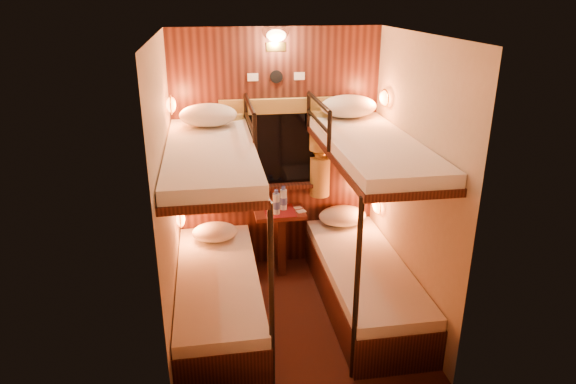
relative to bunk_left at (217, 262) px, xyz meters
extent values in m
plane|color=#35100E|center=(0.65, -0.07, -0.56)|extent=(2.10, 2.10, 0.00)
plane|color=silver|center=(0.65, -0.07, 1.84)|extent=(2.10, 2.10, 0.00)
plane|color=#C6B293|center=(0.65, 0.98, 0.64)|extent=(2.40, 0.00, 2.40)
plane|color=#C6B293|center=(0.65, -1.12, 0.64)|extent=(2.40, 0.00, 2.40)
plane|color=#C6B293|center=(-0.35, -0.07, 0.64)|extent=(0.00, 2.40, 2.40)
plane|color=#C6B293|center=(1.65, -0.07, 0.64)|extent=(0.00, 2.40, 2.40)
cube|color=black|center=(0.65, 0.97, 0.64)|extent=(2.00, 0.03, 2.40)
cube|color=black|center=(0.00, 0.00, -0.38)|extent=(0.70, 1.90, 0.35)
cube|color=white|center=(0.00, 0.00, -0.16)|extent=(0.68, 1.88, 0.10)
cube|color=black|center=(0.00, 0.00, 0.89)|extent=(0.70, 1.90, 0.06)
cube|color=white|center=(0.00, 0.00, 0.97)|extent=(0.68, 1.88, 0.10)
cylinder|color=black|center=(0.35, -0.90, 0.17)|extent=(0.04, 0.04, 1.45)
cylinder|color=black|center=(0.35, 0.88, 1.08)|extent=(0.04, 0.04, 0.32)
cylinder|color=black|center=(0.35, 0.03, 1.08)|extent=(0.04, 0.04, 0.32)
cylinder|color=black|center=(0.35, 0.46, 1.24)|extent=(0.04, 0.85, 0.04)
cylinder|color=black|center=(0.35, 0.46, 1.07)|extent=(0.03, 0.85, 0.03)
cube|color=black|center=(1.30, 0.00, -0.38)|extent=(0.70, 1.90, 0.35)
cube|color=white|center=(1.30, 0.00, -0.16)|extent=(0.68, 1.88, 0.10)
cube|color=black|center=(1.30, 0.00, 0.89)|extent=(0.70, 1.90, 0.06)
cube|color=white|center=(1.30, 0.00, 0.97)|extent=(0.68, 1.88, 0.10)
cylinder|color=black|center=(0.95, -0.90, 0.17)|extent=(0.04, 0.04, 1.45)
cylinder|color=black|center=(0.95, 0.88, 1.08)|extent=(0.04, 0.04, 0.32)
cylinder|color=black|center=(0.95, 0.03, 1.08)|extent=(0.04, 0.04, 0.32)
cylinder|color=black|center=(0.95, 0.46, 1.24)|extent=(0.04, 0.85, 0.04)
cylinder|color=black|center=(0.95, 0.46, 1.07)|extent=(0.03, 0.85, 0.03)
cube|color=black|center=(0.65, 0.95, 0.69)|extent=(0.98, 0.02, 0.78)
cube|color=black|center=(0.65, 0.94, 0.69)|extent=(0.90, 0.01, 0.70)
cube|color=black|center=(0.65, 0.90, 0.31)|extent=(1.00, 0.12, 0.04)
cube|color=brown|center=(0.65, 0.91, 1.12)|extent=(1.10, 0.06, 0.14)
cylinder|color=brown|center=(0.22, 0.90, 0.87)|extent=(0.22, 0.22, 0.40)
cylinder|color=brown|center=(0.22, 0.90, 0.64)|extent=(0.11, 0.11, 0.12)
cylinder|color=brown|center=(0.22, 0.90, 0.39)|extent=(0.20, 0.20, 0.40)
torus|color=gold|center=(0.22, 0.90, 0.64)|extent=(0.14, 0.14, 0.02)
cylinder|color=brown|center=(1.08, 0.90, 0.87)|extent=(0.22, 0.22, 0.40)
cylinder|color=brown|center=(1.08, 0.90, 0.64)|extent=(0.11, 0.11, 0.12)
cylinder|color=brown|center=(1.08, 0.90, 0.39)|extent=(0.20, 0.20, 0.40)
torus|color=gold|center=(1.08, 0.90, 0.64)|extent=(0.14, 0.14, 0.02)
cylinder|color=black|center=(0.65, 0.95, 1.39)|extent=(0.12, 0.02, 0.12)
cube|color=silver|center=(0.43, 0.95, 1.39)|extent=(0.10, 0.01, 0.07)
cube|color=silver|center=(0.87, 0.95, 1.39)|extent=(0.10, 0.01, 0.07)
cube|color=gold|center=(0.65, 0.95, 1.66)|extent=(0.18, 0.01, 0.08)
ellipsoid|color=#FFCC8C|center=(0.65, 0.93, 1.76)|extent=(0.18, 0.09, 0.11)
ellipsoid|color=orange|center=(-0.31, 0.63, 0.14)|extent=(0.08, 0.20, 0.13)
torus|color=gold|center=(-0.31, 0.63, 0.14)|extent=(0.02, 0.17, 0.17)
ellipsoid|color=orange|center=(-0.31, 0.63, 1.22)|extent=(0.08, 0.20, 0.13)
torus|color=gold|center=(-0.31, 0.63, 1.22)|extent=(0.02, 0.17, 0.17)
ellipsoid|color=orange|center=(1.61, 0.63, 0.14)|extent=(0.08, 0.20, 0.13)
torus|color=gold|center=(1.61, 0.63, 0.14)|extent=(0.02, 0.17, 0.17)
ellipsoid|color=orange|center=(1.61, 0.63, 1.22)|extent=(0.08, 0.20, 0.13)
torus|color=gold|center=(1.61, 0.63, 1.22)|extent=(0.02, 0.17, 0.17)
cube|color=#531D13|center=(0.65, 0.78, 0.07)|extent=(0.50, 0.34, 0.04)
cube|color=black|center=(0.65, 0.78, -0.25)|extent=(0.08, 0.30, 0.61)
cube|color=maroon|center=(0.65, 0.78, 0.09)|extent=(0.30, 0.34, 0.01)
cylinder|color=#99BFE5|center=(0.69, 0.81, 0.20)|extent=(0.07, 0.07, 0.21)
cylinder|color=#384FAA|center=(0.69, 0.81, 0.19)|extent=(0.07, 0.07, 0.07)
cylinder|color=#384FAA|center=(0.69, 0.81, 0.33)|extent=(0.04, 0.04, 0.03)
cylinder|color=#99BFE5|center=(0.61, 0.72, 0.20)|extent=(0.07, 0.07, 0.22)
cylinder|color=#384FAA|center=(0.61, 0.72, 0.19)|extent=(0.07, 0.07, 0.08)
cylinder|color=#384FAA|center=(0.61, 0.72, 0.33)|extent=(0.04, 0.04, 0.03)
cube|color=silver|center=(0.86, 0.74, 0.09)|extent=(0.11, 0.09, 0.01)
cube|color=silver|center=(0.84, 0.84, 0.09)|extent=(0.09, 0.08, 0.01)
ellipsoid|color=white|center=(0.00, 0.63, -0.02)|extent=(0.44, 0.31, 0.17)
ellipsoid|color=white|center=(1.30, 0.78, -0.01)|extent=(0.49, 0.35, 0.19)
ellipsoid|color=white|center=(0.00, 0.60, 1.13)|extent=(0.50, 0.36, 0.20)
ellipsoid|color=white|center=(1.30, 0.74, 1.13)|extent=(0.53, 0.38, 0.21)
camera|label=1|loc=(-0.01, -3.86, 2.13)|focal=32.00mm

